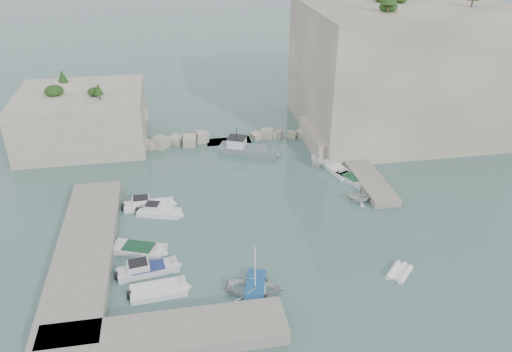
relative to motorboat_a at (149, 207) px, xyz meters
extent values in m
plane|color=slate|center=(11.43, -6.52, 0.00)|extent=(400.00, 400.00, 0.00)
cube|color=beige|center=(34.43, 16.48, 8.50)|extent=(26.00, 22.00, 17.00)
cube|color=beige|center=(24.43, 11.48, 1.25)|extent=(8.00, 10.00, 2.50)
cube|color=beige|center=(-8.57, 18.48, 3.50)|extent=(16.00, 14.00, 7.00)
cube|color=#9E9689|center=(-5.57, -7.52, 0.55)|extent=(5.00, 24.00, 1.10)
cube|color=#9E9689|center=(1.43, -19.02, 0.55)|extent=(18.00, 4.00, 1.10)
cube|color=#9E9689|center=(24.93, 3.48, 0.40)|extent=(3.00, 16.00, 0.80)
cube|color=beige|center=(10.43, 15.48, 0.70)|extent=(28.00, 3.00, 1.40)
imported|color=silver|center=(8.86, -14.86, 0.00)|extent=(5.45, 4.48, 0.98)
imported|color=silver|center=(22.41, -2.67, 0.00)|extent=(3.34, 3.04, 1.52)
imported|color=white|center=(21.68, 6.40, 0.00)|extent=(5.31, 3.01, 1.93)
cylinder|color=white|center=(8.86, -14.86, 2.59)|extent=(0.10, 0.10, 4.20)
cone|color=#1E4219|center=(-10.57, 20.48, 8.62)|extent=(1.40, 1.40, 1.75)
cone|color=#1E4219|center=(-5.57, 15.48, 8.30)|extent=(1.12, 1.12, 1.40)
camera|label=1|loc=(3.46, -46.27, 28.04)|focal=35.00mm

